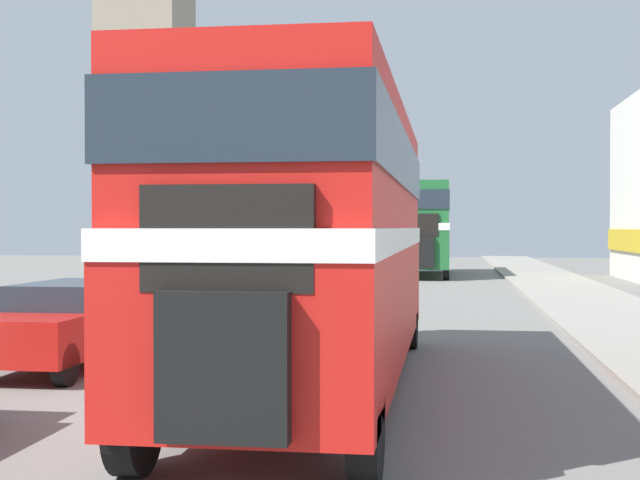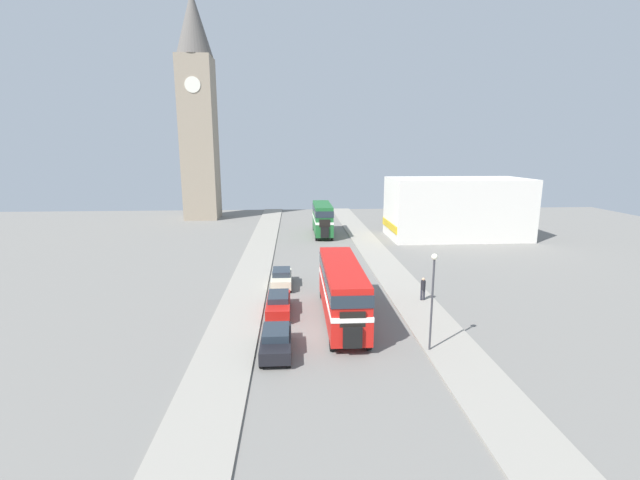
{
  "view_description": "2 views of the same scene",
  "coord_description": "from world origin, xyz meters",
  "px_view_note": "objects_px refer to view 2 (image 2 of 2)",
  "views": [
    {
      "loc": [
        2.5,
        -10.34,
        2.34
      ],
      "look_at": [
        0.65,
        2.36,
        2.16
      ],
      "focal_mm": 50.0,
      "sensor_mm": 36.0,
      "label": 1
    },
    {
      "loc": [
        -2.6,
        -25.87,
        11.72
      ],
      "look_at": [
        0.0,
        16.77,
        2.73
      ],
      "focal_mm": 24.0,
      "sensor_mm": 36.0,
      "label": 2
    }
  ],
  "objects_px": {
    "double_decker_bus": "(342,287)",
    "car_parked_mid": "(279,303)",
    "bus_distant": "(322,217)",
    "car_parked_far": "(281,278)",
    "street_lamp": "(433,288)",
    "pedestrian_walking": "(423,287)",
    "car_parked_near": "(276,341)",
    "church_tower": "(198,107)"
  },
  "relations": [
    {
      "from": "double_decker_bus",
      "to": "car_parked_mid",
      "type": "height_order",
      "value": "double_decker_bus"
    },
    {
      "from": "bus_distant",
      "to": "car_parked_far",
      "type": "height_order",
      "value": "bus_distant"
    },
    {
      "from": "car_parked_far",
      "to": "street_lamp",
      "type": "bearing_deg",
      "value": -55.1
    },
    {
      "from": "car_parked_far",
      "to": "pedestrian_walking",
      "type": "distance_m",
      "value": 12.14
    },
    {
      "from": "pedestrian_walking",
      "to": "street_lamp",
      "type": "height_order",
      "value": "street_lamp"
    },
    {
      "from": "car_parked_far",
      "to": "pedestrian_walking",
      "type": "bearing_deg",
      "value": -22.22
    },
    {
      "from": "bus_distant",
      "to": "car_parked_near",
      "type": "height_order",
      "value": "bus_distant"
    },
    {
      "from": "bus_distant",
      "to": "church_tower",
      "type": "distance_m",
      "value": 30.44
    },
    {
      "from": "street_lamp",
      "to": "church_tower",
      "type": "distance_m",
      "value": 59.44
    },
    {
      "from": "car_parked_mid",
      "to": "car_parked_far",
      "type": "xyz_separation_m",
      "value": [
        0.05,
        6.3,
        0.03
      ]
    },
    {
      "from": "double_decker_bus",
      "to": "bus_distant",
      "type": "distance_m",
      "value": 30.78
    },
    {
      "from": "double_decker_bus",
      "to": "car_parked_mid",
      "type": "relative_size",
      "value": 2.4
    },
    {
      "from": "car_parked_near",
      "to": "car_parked_mid",
      "type": "bearing_deg",
      "value": 90.7
    },
    {
      "from": "car_parked_mid",
      "to": "church_tower",
      "type": "distance_m",
      "value": 51.22
    },
    {
      "from": "bus_distant",
      "to": "church_tower",
      "type": "bearing_deg",
      "value": 140.24
    },
    {
      "from": "car_parked_far",
      "to": "church_tower",
      "type": "height_order",
      "value": "church_tower"
    },
    {
      "from": "double_decker_bus",
      "to": "church_tower",
      "type": "bearing_deg",
      "value": 112.06
    },
    {
      "from": "double_decker_bus",
      "to": "street_lamp",
      "type": "distance_m",
      "value": 7.11
    },
    {
      "from": "car_parked_near",
      "to": "car_parked_far",
      "type": "relative_size",
      "value": 1.0
    },
    {
      "from": "car_parked_near",
      "to": "church_tower",
      "type": "relative_size",
      "value": 0.12
    },
    {
      "from": "pedestrian_walking",
      "to": "church_tower",
      "type": "distance_m",
      "value": 53.98
    },
    {
      "from": "double_decker_bus",
      "to": "church_tower",
      "type": "distance_m",
      "value": 53.57
    },
    {
      "from": "car_parked_near",
      "to": "car_parked_mid",
      "type": "relative_size",
      "value": 0.93
    },
    {
      "from": "car_parked_mid",
      "to": "pedestrian_walking",
      "type": "distance_m",
      "value": 11.42
    },
    {
      "from": "church_tower",
      "to": "car_parked_far",
      "type": "bearing_deg",
      "value": -69.49
    },
    {
      "from": "car_parked_near",
      "to": "church_tower",
      "type": "distance_m",
      "value": 56.99
    },
    {
      "from": "street_lamp",
      "to": "church_tower",
      "type": "height_order",
      "value": "church_tower"
    },
    {
      "from": "double_decker_bus",
      "to": "pedestrian_walking",
      "type": "height_order",
      "value": "double_decker_bus"
    },
    {
      "from": "bus_distant",
      "to": "pedestrian_walking",
      "type": "height_order",
      "value": "bus_distant"
    },
    {
      "from": "bus_distant",
      "to": "car_parked_near",
      "type": "bearing_deg",
      "value": -98.16
    },
    {
      "from": "pedestrian_walking",
      "to": "bus_distant",
      "type": "bearing_deg",
      "value": 102.57
    },
    {
      "from": "bus_distant",
      "to": "car_parked_near",
      "type": "distance_m",
      "value": 35.93
    },
    {
      "from": "church_tower",
      "to": "street_lamp",
      "type": "bearing_deg",
      "value": -65.55
    },
    {
      "from": "bus_distant",
      "to": "car_parked_near",
      "type": "relative_size",
      "value": 2.16
    },
    {
      "from": "double_decker_bus",
      "to": "bus_distant",
      "type": "height_order",
      "value": "bus_distant"
    },
    {
      "from": "street_lamp",
      "to": "church_tower",
      "type": "relative_size",
      "value": 0.16
    },
    {
      "from": "car_parked_mid",
      "to": "street_lamp",
      "type": "height_order",
      "value": "street_lamp"
    },
    {
      "from": "car_parked_far",
      "to": "church_tower",
      "type": "relative_size",
      "value": 0.12
    },
    {
      "from": "double_decker_bus",
      "to": "car_parked_far",
      "type": "relative_size",
      "value": 2.59
    },
    {
      "from": "car_parked_far",
      "to": "bus_distant",
      "type": "bearing_deg",
      "value": 77.37
    },
    {
      "from": "car_parked_mid",
      "to": "street_lamp",
      "type": "bearing_deg",
      "value": -36.43
    },
    {
      "from": "car_parked_mid",
      "to": "church_tower",
      "type": "xyz_separation_m",
      "value": [
        -14.67,
        45.65,
        18.02
      ]
    }
  ]
}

